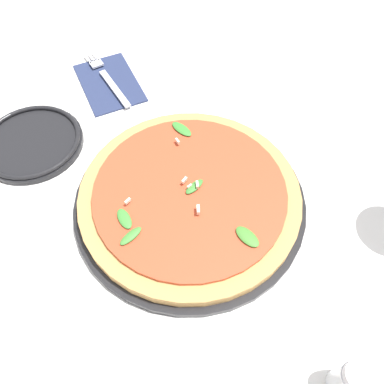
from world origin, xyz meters
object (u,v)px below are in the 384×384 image
fork (107,78)px  shaker_pepper (349,380)px  side_plate_white (32,142)px  pizza_arugula_main (192,197)px

fork → shaker_pepper: (-0.57, -0.28, 0.03)m
fork → shaker_pepper: shaker_pepper is taller
fork → side_plate_white: side_plate_white is taller
side_plate_white → shaker_pepper: size_ratio=2.56×
fork → pizza_arugula_main: bearing=178.8°
pizza_arugula_main → shaker_pepper: shaker_pepper is taller
pizza_arugula_main → fork: bearing=23.9°
pizza_arugula_main → side_plate_white: bearing=60.3°
pizza_arugula_main → fork: pizza_arugula_main is taller
pizza_arugula_main → side_plate_white: pizza_arugula_main is taller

